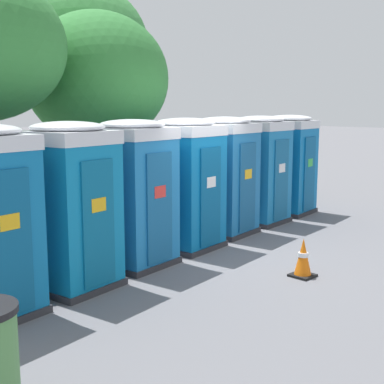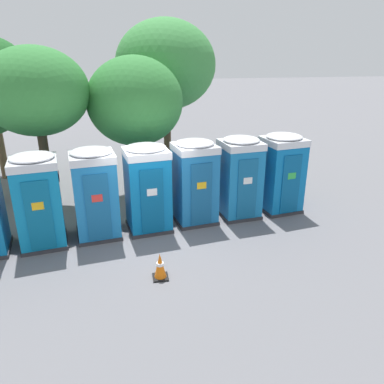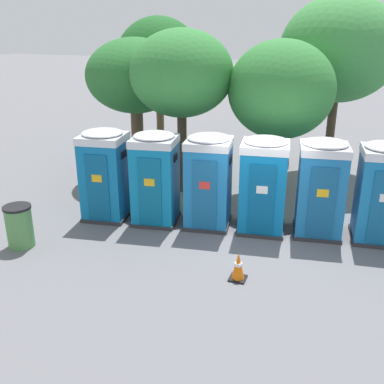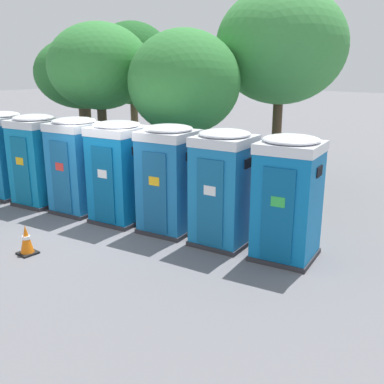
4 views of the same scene
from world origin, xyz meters
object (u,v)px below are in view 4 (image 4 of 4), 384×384
at_px(street_tree_1, 281,46).
at_px(street_tree_2, 83,74).
at_px(portapotty_1, 37,160).
at_px(portapotty_4, 169,179).
at_px(street_tree_0, 133,64).
at_px(street_tree_4, 184,83).
at_px(traffic_cone, 26,240).
at_px(portapotty_3, 119,172).
at_px(portapotty_2, 77,165).
at_px(portapotty_5, 223,187).
at_px(portapotty_6, 288,198).
at_px(street_tree_3, 99,67).
at_px(portapotty_0, 4,154).

relative_size(street_tree_1, street_tree_2, 1.28).
relative_size(portapotty_1, portapotty_4, 1.00).
distance_m(street_tree_0, street_tree_4, 6.20).
bearing_deg(traffic_cone, portapotty_3, 91.47).
distance_m(portapotty_2, traffic_cone, 3.06).
bearing_deg(street_tree_2, street_tree_4, -3.52).
height_order(portapotty_5, street_tree_1, street_tree_1).
height_order(portapotty_6, street_tree_1, street_tree_1).
height_order(portapotty_2, portapotty_3, same).
bearing_deg(traffic_cone, portapotty_4, 65.23).
xyz_separation_m(portapotty_2, street_tree_4, (1.30, 2.88, 2.06)).
bearing_deg(traffic_cone, portapotty_6, 37.88).
distance_m(portapotty_6, traffic_cone, 5.47).
bearing_deg(street_tree_2, portapotty_3, -30.23).
bearing_deg(street_tree_3, street_tree_4, 11.30).
height_order(portapotty_5, street_tree_3, street_tree_3).
bearing_deg(portapotty_3, portapotty_1, -170.80).
bearing_deg(portapotty_3, portapotty_5, 8.90).
bearing_deg(street_tree_1, portapotty_4, -88.01).
height_order(portapotty_1, portapotty_4, same).
distance_m(portapotty_1, portapotty_6, 7.27).
bearing_deg(street_tree_4, portapotty_5, -36.59).
height_order(portapotty_4, street_tree_2, street_tree_2).
distance_m(portapotty_4, street_tree_0, 9.20).
bearing_deg(portapotty_4, street_tree_4, 123.11).
bearing_deg(traffic_cone, portapotty_0, 155.40).
bearing_deg(street_tree_4, portapotty_0, -141.22).
relative_size(portapotty_1, portapotty_3, 1.00).
relative_size(portapotty_2, street_tree_2, 0.53).
xyz_separation_m(portapotty_5, street_tree_0, (-8.37, 5.31, 2.59)).
bearing_deg(street_tree_0, portapotty_5, -32.41).
bearing_deg(portapotty_5, portapotty_4, -173.31).
bearing_deg(portapotty_2, portapotty_4, 9.29).
xyz_separation_m(portapotty_1, portapotty_5, (5.74, 0.91, -0.00)).
bearing_deg(portapotty_3, street_tree_4, 93.03).
height_order(portapotty_5, traffic_cone, portapotty_5).
height_order(street_tree_2, street_tree_4, street_tree_4).
bearing_deg(portapotty_5, traffic_cone, -131.99).
distance_m(street_tree_1, street_tree_4, 3.42).
distance_m(portapotty_5, street_tree_4, 4.28).
bearing_deg(portapotty_2, street_tree_0, 124.26).
bearing_deg(portapotty_6, portapotty_3, -171.59).
relative_size(street_tree_1, street_tree_3, 1.20).
xyz_separation_m(street_tree_2, street_tree_3, (2.05, -0.90, 0.25)).
relative_size(portapotty_5, street_tree_1, 0.41).
xyz_separation_m(portapotty_3, portapotty_6, (4.31, 0.64, 0.00)).
xyz_separation_m(portapotty_6, street_tree_2, (-9.45, 2.36, 2.24)).
distance_m(portapotty_3, street_tree_1, 6.55).
xyz_separation_m(portapotty_0, street_tree_4, (4.17, 3.35, 2.06)).
distance_m(portapotty_0, portapotty_2, 2.91).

